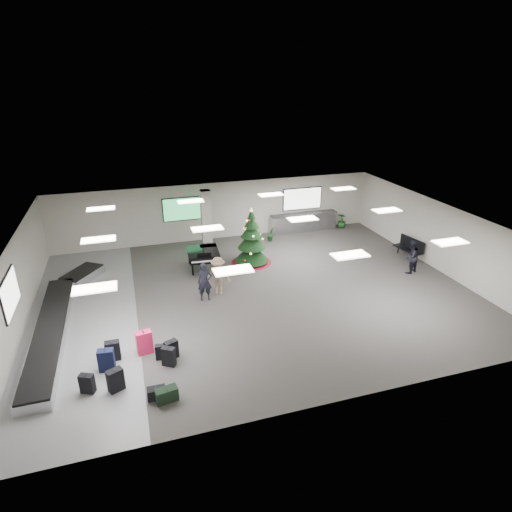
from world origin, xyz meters
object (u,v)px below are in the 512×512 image
object	(u,v)px
baggage_carousel	(58,318)
potted_plant_left	(270,234)
traveler_a	(205,282)
christmas_tree	(251,244)
traveler_bench	(411,257)
potted_plant_right	(342,221)
service_counter	(303,222)
pink_suitcase	(144,342)
traveler_b	(218,276)
grand_piano	(203,254)
bench	(410,247)

from	to	relation	value
baggage_carousel	potted_plant_left	size ratio (longest dim) A/B	12.65
traveler_a	potted_plant_left	size ratio (longest dim) A/B	2.14
christmas_tree	traveler_bench	distance (m)	7.55
baggage_carousel	potted_plant_right	xyz separation A→B (m)	(15.31, 6.58, 0.23)
potted_plant_right	service_counter	bearing A→B (deg)	176.53
christmas_tree	potted_plant_left	world-z (taller)	christmas_tree
pink_suitcase	potted_plant_right	bearing A→B (deg)	28.23
potted_plant_left	traveler_a	bearing A→B (deg)	-130.59
traveler_b	christmas_tree	bearing A→B (deg)	76.45
pink_suitcase	baggage_carousel	bearing A→B (deg)	126.89
service_counter	grand_piano	bearing A→B (deg)	-152.08
christmas_tree	bench	distance (m)	8.08
christmas_tree	traveler_b	world-z (taller)	christmas_tree
pink_suitcase	potted_plant_left	distance (m)	11.40
grand_piano	traveler_a	size ratio (longest dim) A/B	1.21
bench	potted_plant_right	world-z (taller)	bench
baggage_carousel	traveler_bench	distance (m)	15.35
potted_plant_left	baggage_carousel	bearing A→B (deg)	-151.15
baggage_carousel	bench	size ratio (longest dim) A/B	5.86
pink_suitcase	christmas_tree	world-z (taller)	christmas_tree
baggage_carousel	traveler_b	xyz separation A→B (m)	(6.29, 0.52, 0.62)
baggage_carousel	potted_plant_left	bearing A→B (deg)	28.85
pink_suitcase	grand_piano	size ratio (longest dim) A/B	0.42
christmas_tree	potted_plant_left	xyz separation A→B (m)	(1.87, 2.51, -0.59)
potted_plant_right	bench	bearing A→B (deg)	-77.49
baggage_carousel	traveler_a	bearing A→B (deg)	1.57
pink_suitcase	christmas_tree	xyz separation A→B (m)	(5.58, 6.11, 0.56)
pink_suitcase	potted_plant_right	world-z (taller)	potted_plant_right
traveler_bench	potted_plant_right	world-z (taller)	traveler_bench
pink_suitcase	potted_plant_left	world-z (taller)	pink_suitcase
service_counter	grand_piano	world-z (taller)	service_counter
traveler_bench	traveler_a	bearing A→B (deg)	-21.89
christmas_tree	bench	world-z (taller)	christmas_tree
baggage_carousel	bench	xyz separation A→B (m)	(16.45, 1.46, 0.36)
christmas_tree	traveler_bench	size ratio (longest dim) A/B	1.75
christmas_tree	potted_plant_left	size ratio (longest dim) A/B	3.70
baggage_carousel	service_counter	distance (m)	14.50
bench	traveler_b	xyz separation A→B (m)	(-10.16, -0.94, 0.27)
baggage_carousel	bench	world-z (taller)	bench
grand_piano	traveler_bench	xyz separation A→B (m)	(9.18, -3.30, 0.05)
potted_plant_left	pink_suitcase	bearing A→B (deg)	-130.83
pink_suitcase	traveler_b	distance (m)	4.75
traveler_b	potted_plant_right	distance (m)	10.87
baggage_carousel	grand_piano	bearing A→B (deg)	27.40
baggage_carousel	traveler_bench	bearing A→B (deg)	-0.41
traveler_b	potted_plant_left	size ratio (longest dim) A/B	2.18
service_counter	christmas_tree	xyz separation A→B (m)	(-4.27, -3.49, 0.43)
service_counter	grand_piano	size ratio (longest dim) A/B	2.04
potted_plant_right	baggage_carousel	bearing A→B (deg)	-156.73
grand_piano	baggage_carousel	bearing A→B (deg)	-147.86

